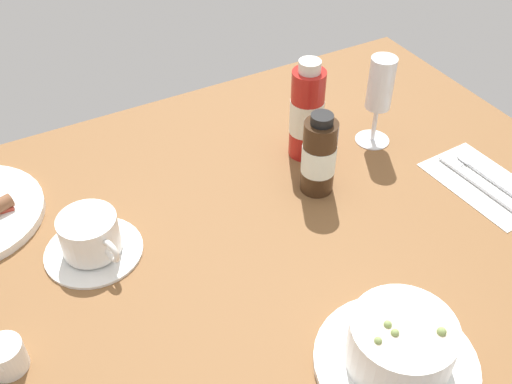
{
  "coord_description": "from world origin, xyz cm",
  "views": [
    {
      "loc": [
        -33.14,
        -55.93,
        64.41
      ],
      "look_at": [
        -2.38,
        0.22,
        8.47
      ],
      "focal_mm": 42.28,
      "sensor_mm": 36.0,
      "label": 1
    }
  ],
  "objects_px": {
    "sauce_bottle_brown": "(319,156)",
    "sauce_bottle_red": "(307,113)",
    "coffee_cup": "(91,238)",
    "creamer_jug": "(5,357)",
    "porridge_bowl": "(400,348)",
    "cutlery_setting": "(483,182)",
    "wine_glass": "(380,89)"
  },
  "relations": [
    {
      "from": "creamer_jug",
      "to": "wine_glass",
      "type": "height_order",
      "value": "wine_glass"
    },
    {
      "from": "cutlery_setting",
      "to": "coffee_cup",
      "type": "relative_size",
      "value": 1.42
    },
    {
      "from": "porridge_bowl",
      "to": "sauce_bottle_red",
      "type": "xyz_separation_m",
      "value": [
        0.13,
        0.42,
        0.05
      ]
    },
    {
      "from": "cutlery_setting",
      "to": "wine_glass",
      "type": "xyz_separation_m",
      "value": [
        -0.09,
        0.18,
        0.1
      ]
    },
    {
      "from": "coffee_cup",
      "to": "cutlery_setting",
      "type": "bearing_deg",
      "value": -14.28
    },
    {
      "from": "porridge_bowl",
      "to": "coffee_cup",
      "type": "bearing_deg",
      "value": 126.31
    },
    {
      "from": "cutlery_setting",
      "to": "sauce_bottle_brown",
      "type": "xyz_separation_m",
      "value": [
        -0.25,
        0.12,
        0.06
      ]
    },
    {
      "from": "cutlery_setting",
      "to": "sauce_bottle_brown",
      "type": "height_order",
      "value": "sauce_bottle_brown"
    },
    {
      "from": "sauce_bottle_brown",
      "to": "sauce_bottle_red",
      "type": "relative_size",
      "value": 0.79
    },
    {
      "from": "wine_glass",
      "to": "sauce_bottle_red",
      "type": "xyz_separation_m",
      "value": [
        -0.13,
        0.03,
        -0.02
      ]
    },
    {
      "from": "creamer_jug",
      "to": "wine_glass",
      "type": "bearing_deg",
      "value": 13.79
    },
    {
      "from": "coffee_cup",
      "to": "sauce_bottle_brown",
      "type": "height_order",
      "value": "sauce_bottle_brown"
    },
    {
      "from": "cutlery_setting",
      "to": "creamer_jug",
      "type": "bearing_deg",
      "value": 178.54
    },
    {
      "from": "coffee_cup",
      "to": "wine_glass",
      "type": "xyz_separation_m",
      "value": [
        0.52,
        0.03,
        0.08
      ]
    },
    {
      "from": "sauce_bottle_brown",
      "to": "porridge_bowl",
      "type": "bearing_deg",
      "value": -106.66
    },
    {
      "from": "porridge_bowl",
      "to": "sauce_bottle_red",
      "type": "height_order",
      "value": "sauce_bottle_red"
    },
    {
      "from": "coffee_cup",
      "to": "creamer_jug",
      "type": "relative_size",
      "value": 2.52
    },
    {
      "from": "cutlery_setting",
      "to": "coffee_cup",
      "type": "distance_m",
      "value": 0.63
    },
    {
      "from": "porridge_bowl",
      "to": "coffee_cup",
      "type": "relative_size",
      "value": 1.41
    },
    {
      "from": "sauce_bottle_red",
      "to": "coffee_cup",
      "type": "bearing_deg",
      "value": -171.93
    },
    {
      "from": "creamer_jug",
      "to": "sauce_bottle_brown",
      "type": "height_order",
      "value": "sauce_bottle_brown"
    },
    {
      "from": "porridge_bowl",
      "to": "sauce_bottle_red",
      "type": "bearing_deg",
      "value": 72.53
    },
    {
      "from": "creamer_jug",
      "to": "coffee_cup",
      "type": "bearing_deg",
      "value": 42.62
    },
    {
      "from": "coffee_cup",
      "to": "sauce_bottle_red",
      "type": "distance_m",
      "value": 0.4
    },
    {
      "from": "wine_glass",
      "to": "sauce_bottle_brown",
      "type": "distance_m",
      "value": 0.18
    },
    {
      "from": "porridge_bowl",
      "to": "sauce_bottle_brown",
      "type": "distance_m",
      "value": 0.34
    },
    {
      "from": "sauce_bottle_brown",
      "to": "sauce_bottle_red",
      "type": "xyz_separation_m",
      "value": [
        0.03,
        0.09,
        0.02
      ]
    },
    {
      "from": "creamer_jug",
      "to": "cutlery_setting",
      "type": "bearing_deg",
      "value": -1.46
    },
    {
      "from": "sauce_bottle_red",
      "to": "wine_glass",
      "type": "bearing_deg",
      "value": -12.34
    },
    {
      "from": "coffee_cup",
      "to": "sauce_bottle_brown",
      "type": "relative_size",
      "value": 1.0
    },
    {
      "from": "porridge_bowl",
      "to": "sauce_bottle_brown",
      "type": "relative_size",
      "value": 1.4
    },
    {
      "from": "cutlery_setting",
      "to": "sauce_bottle_brown",
      "type": "bearing_deg",
      "value": 153.94
    }
  ]
}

